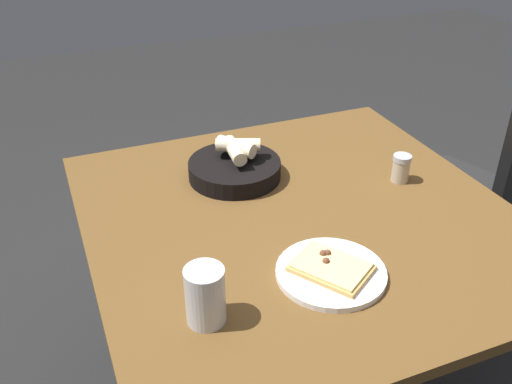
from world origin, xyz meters
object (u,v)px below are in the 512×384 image
Objects in this scene: pizza_plate at (331,271)px; chair_near at (491,186)px; bread_basket at (234,166)px; pepper_shaker at (401,170)px; beer_glass at (205,298)px; dining_table at (300,233)px.

pizza_plate is 1.02m from chair_near.
bread_basket is 0.28× the size of chair_near.
chair_near is (-0.51, -0.15, -0.25)m from pepper_shaker.
bread_basket is 0.96m from chair_near.
bread_basket is 0.57m from beer_glass.
pizza_plate is at bearing -174.53° from beer_glass.
beer_glass is at bearing 5.47° from pizza_plate.
pepper_shaker is (-0.37, -0.29, 0.02)m from pizza_plate.
pizza_plate is at bearing 95.29° from bread_basket.
pepper_shaker reaches higher than pizza_plate.
pepper_shaker is 0.59m from chair_near.
dining_table is 0.44m from beer_glass.
dining_table is 0.25m from pizza_plate.
dining_table is 4.17× the size of bread_basket.
beer_glass is 0.13× the size of chair_near.
pizza_plate is 3.07× the size of pepper_shaker.
dining_table is at bearing 13.62° from chair_near.
pizza_plate reaches higher than dining_table.
pepper_shaker is (-0.33, -0.05, 0.09)m from dining_table.
pizza_plate is at bearing 37.95° from pepper_shaker.
pepper_shaker reaches higher than dining_table.
dining_table is 13.71× the size of pepper_shaker.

